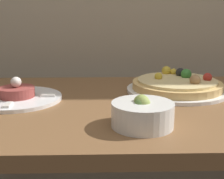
% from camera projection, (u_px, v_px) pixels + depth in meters
% --- Properties ---
extents(dining_table, '(1.25, 0.65, 0.75)m').
position_uv_depth(dining_table, '(144.00, 141.00, 0.89)').
color(dining_table, brown).
rests_on(dining_table, ground_plane).
extents(pizza_plate, '(0.31, 0.31, 0.07)m').
position_uv_depth(pizza_plate, '(177.00, 85.00, 0.96)').
color(pizza_plate, white).
rests_on(pizza_plate, dining_table).
extents(tartare_plate, '(0.25, 0.25, 0.07)m').
position_uv_depth(tartare_plate, '(17.00, 96.00, 0.87)').
color(tartare_plate, white).
rests_on(tartare_plate, dining_table).
extents(small_bowl, '(0.14, 0.14, 0.07)m').
position_uv_depth(small_bowl, '(142.00, 113.00, 0.67)').
color(small_bowl, white).
rests_on(small_bowl, dining_table).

